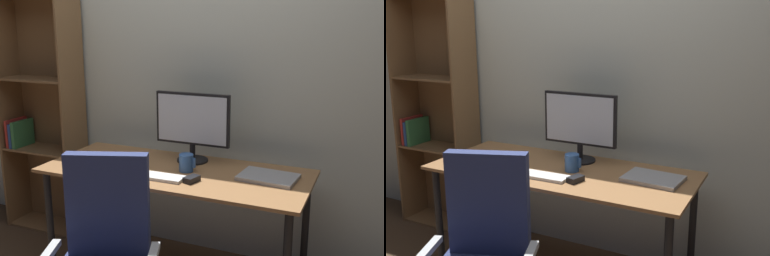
{
  "view_description": "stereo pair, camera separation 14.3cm",
  "coord_description": "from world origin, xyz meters",
  "views": [
    {
      "loc": [
        1.12,
        -2.33,
        1.62
      ],
      "look_at": [
        0.09,
        0.04,
        1.0
      ],
      "focal_mm": 41.92,
      "sensor_mm": 36.0,
      "label": 1
    },
    {
      "loc": [
        1.25,
        -2.27,
        1.62
      ],
      "look_at": [
        0.09,
        0.04,
        1.0
      ],
      "focal_mm": 41.92,
      "sensor_mm": 36.0,
      "label": 2
    }
  ],
  "objects": [
    {
      "name": "mouse",
      "position": [
        0.18,
        -0.16,
        0.76
      ],
      "size": [
        0.08,
        0.11,
        0.03
      ],
      "primitive_type": "cube",
      "rotation": [
        0.0,
        0.0,
        -0.28
      ],
      "color": "black",
      "rests_on": "desk"
    },
    {
      "name": "monitor",
      "position": [
        0.03,
        0.2,
        0.99
      ],
      "size": [
        0.49,
        0.2,
        0.44
      ],
      "color": "black",
      "rests_on": "desk"
    },
    {
      "name": "desk",
      "position": [
        0.0,
        0.0,
        0.66
      ],
      "size": [
        1.62,
        0.68,
        0.74
      ],
      "color": "olive",
      "rests_on": "ground"
    },
    {
      "name": "coffee_mug",
      "position": [
        0.07,
        0.0,
        0.79
      ],
      "size": [
        0.1,
        0.09,
        0.11
      ],
      "color": "#285193",
      "rests_on": "desk"
    },
    {
      "name": "keyboard",
      "position": [
        -0.02,
        -0.18,
        0.75
      ],
      "size": [
        0.29,
        0.12,
        0.02
      ],
      "primitive_type": "cube",
      "rotation": [
        0.0,
        0.0,
        0.02
      ],
      "color": "silver",
      "rests_on": "desk"
    },
    {
      "name": "back_wall",
      "position": [
        0.0,
        0.51,
        1.3
      ],
      "size": [
        6.4,
        0.1,
        2.6
      ],
      "primitive_type": "cube",
      "color": "beige",
      "rests_on": "ground"
    },
    {
      "name": "bookshelf",
      "position": [
        -1.3,
        0.34,
        0.9
      ],
      "size": [
        0.63,
        0.28,
        1.83
      ],
      "color": "brown",
      "rests_on": "ground"
    },
    {
      "name": "laptop",
      "position": [
        0.56,
        0.06,
        0.75
      ],
      "size": [
        0.34,
        0.26,
        0.02
      ],
      "primitive_type": "cube",
      "rotation": [
        0.0,
        0.0,
        -0.08
      ],
      "color": "#99999E",
      "rests_on": "desk"
    }
  ]
}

